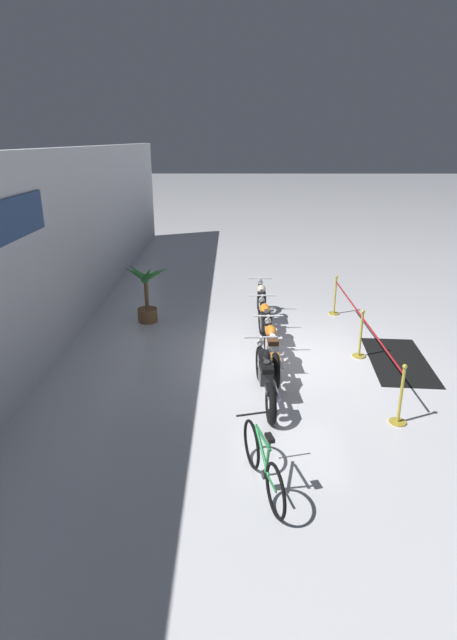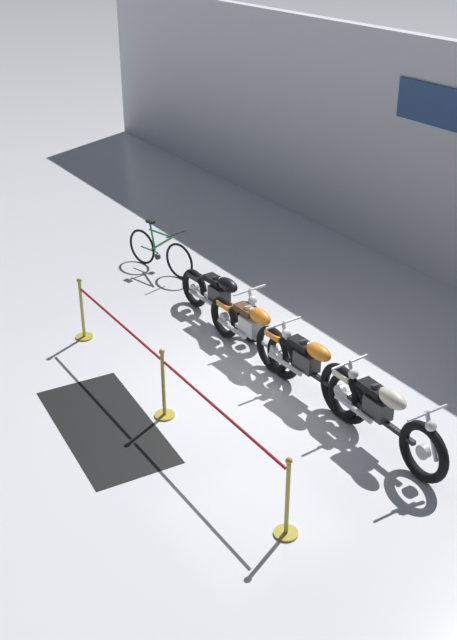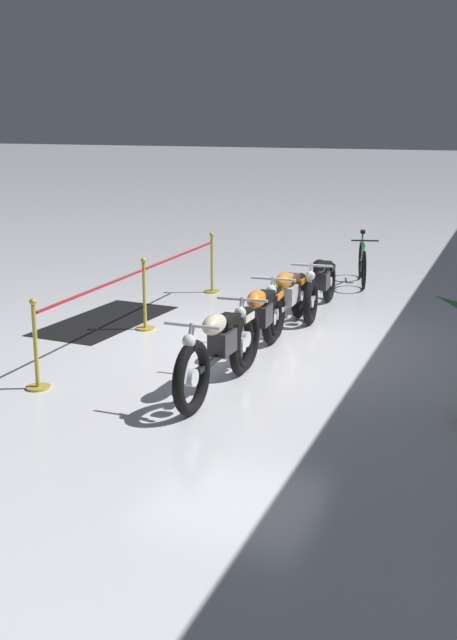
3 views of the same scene
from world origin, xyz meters
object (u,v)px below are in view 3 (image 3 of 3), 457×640
Objects in this scene: stanchion_far_left at (175,271)px; stanchion_mid_left at (145,305)px; stanchion_mid_right at (36,358)px; floor_banner at (105,320)px; motorcycle_cream_3 at (220,349)px; bicycle at (362,263)px; motorcycle_black_0 at (320,284)px; motorcycle_orange_2 at (260,320)px; motorcycle_orange_1 at (287,299)px.

stanchion_far_left and stanchion_mid_left have the same top height.
stanchion_mid_right is 0.43× the size of floor_banner.
stanchion_mid_right is at bearing 0.00° from stanchion_mid_left.
bicycle is (-6.38, 0.34, -0.11)m from motorcycle_cream_3.
motorcycle_cream_3 reaches higher than motorcycle_black_0.
motorcycle_cream_3 is at bearing 0.40° from motorcycle_orange_2.
motorcycle_cream_3 is at bearing 108.49° from stanchion_mid_right.
motorcycle_orange_1 is 1.98m from stanchion_far_left.
motorcycle_orange_2 is at bearing 136.90° from stanchion_mid_right.
stanchion_mid_right is (7.04, -2.31, -0.02)m from bicycle.
floor_banner is at bearing -105.97° from stanchion_mid_left.
motorcycle_cream_3 is 2.25× the size of stanchion_mid_right.
motorcycle_cream_3 is 2.25× the size of stanchion_mid_left.
floor_banner is at bearing -130.17° from motorcycle_cream_3.
stanchion_mid_right is at bearing -18.18° from bicycle.
motorcycle_orange_1 is at bearing 104.18° from floor_banner.
bicycle is 1.58× the size of stanchion_mid_left.
floor_banner is (-0.89, -2.74, -0.47)m from motorcycle_orange_2.
motorcycle_black_0 is at bearing 177.79° from motorcycle_cream_3.
motorcycle_cream_3 is 1.42× the size of bicycle.
motorcycle_orange_1 is 2.77m from motorcycle_cream_3.
motorcycle_orange_2 is at bearing -4.03° from bicycle.
stanchion_far_left is (3.21, -2.31, 0.29)m from bicycle.
motorcycle_black_0 is 0.94× the size of motorcycle_cream_3.
stanchion_mid_left reaches higher than motorcycle_orange_2.
stanchion_far_left is 3.85m from stanchion_mid_right.
stanchion_mid_left is at bearing -28.38° from bicycle.
motorcycle_orange_2 is at bearing -3.70° from motorcycle_black_0.
motorcycle_orange_2 is 2.23× the size of stanchion_mid_right.
motorcycle_orange_2 is 2.63m from stanchion_far_left.
motorcycle_cream_3 is at bearing -2.21° from motorcycle_black_0.
floor_banner is (-0.22, -0.78, -0.35)m from stanchion_mid_left.
floor_banner is at bearing -107.89° from motorcycle_orange_2.
motorcycle_orange_1 is 1.33× the size of bicycle.
motorcycle_black_0 is at bearing -4.38° from bicycle.
stanchion_mid_right is at bearing 0.00° from stanchion_far_left.
motorcycle_cream_3 reaches higher than motorcycle_orange_1.
motorcycle_orange_1 is 0.94× the size of motorcycle_orange_2.
motorcycle_orange_2 is at bearing -179.60° from motorcycle_cream_3.
motorcycle_orange_1 is (1.19, -0.20, 0.00)m from motorcycle_black_0.
stanchion_mid_right is at bearing -29.34° from motorcycle_orange_1.
motorcycle_black_0 is 2.12× the size of stanchion_mid_left.
motorcycle_black_0 is 2.42m from bicycle.
motorcycle_orange_1 is at bearing -178.55° from motorcycle_orange_2.
stanchion_far_left reaches higher than bicycle.
stanchion_mid_left is (0.67, -1.93, -0.10)m from motorcycle_orange_1.
stanchion_far_left is 5.21× the size of stanchion_mid_right.
motorcycle_black_0 is at bearing 131.23° from stanchion_mid_left.
stanchion_mid_left is (-2.10, -1.97, -0.13)m from motorcycle_cream_3.
bicycle is at bearing 173.95° from motorcycle_orange_1.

